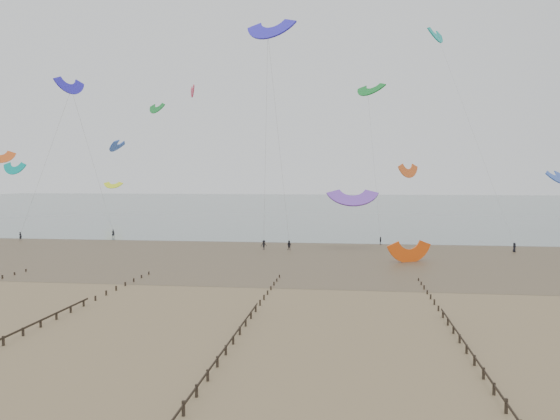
% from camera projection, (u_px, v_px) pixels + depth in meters
% --- Properties ---
extents(ground, '(500.00, 500.00, 0.00)m').
position_uv_depth(ground, '(230.00, 297.00, 60.78)').
color(ground, brown).
rests_on(ground, ground).
extents(sea_and_shore, '(500.00, 665.00, 0.03)m').
position_uv_depth(sea_and_shore, '(250.00, 253.00, 95.36)').
color(sea_and_shore, '#475654').
rests_on(sea_and_shore, ground).
extents(groynes, '(72.16, 50.16, 1.00)m').
position_uv_depth(groynes, '(227.00, 347.00, 41.39)').
color(groynes, black).
rests_on(groynes, ground).
extents(kitesurfer_lead, '(0.70, 0.51, 1.78)m').
position_uv_depth(kitesurfer_lead, '(20.00, 236.00, 114.42)').
color(kitesurfer_lead, black).
rests_on(kitesurfer_lead, ground).
extents(kitesurfers, '(114.94, 20.68, 1.77)m').
position_uv_depth(kitesurfers, '(402.00, 242.00, 104.18)').
color(kitesurfers, black).
rests_on(kitesurfers, ground).
extents(grounded_kite, '(8.10, 7.50, 3.57)m').
position_uv_depth(grounded_kite, '(410.00, 262.00, 85.41)').
color(grounded_kite, '#FA540F').
rests_on(grounded_kite, ground).
extents(kites_airborne, '(224.12, 106.91, 41.58)m').
position_uv_depth(kites_airborne, '(303.00, 146.00, 143.80)').
color(kites_airborne, '#ECFF20').
rests_on(kites_airborne, ground).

